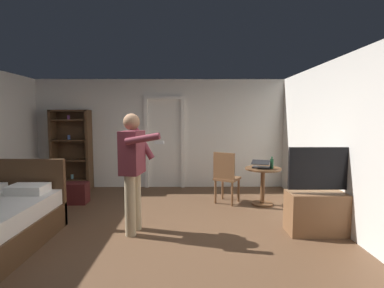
% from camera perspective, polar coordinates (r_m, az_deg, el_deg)
% --- Properties ---
extents(ground_plane, '(6.30, 6.30, 0.00)m').
position_cam_1_polar(ground_plane, '(4.12, -10.46, -18.15)').
color(ground_plane, brown).
extents(wall_back, '(5.96, 0.12, 2.52)m').
position_cam_1_polar(wall_back, '(6.69, -6.31, 2.06)').
color(wall_back, silver).
rests_on(wall_back, ground_plane).
extents(wall_right, '(0.12, 5.96, 2.52)m').
position_cam_1_polar(wall_right, '(4.36, 30.47, -0.36)').
color(wall_right, silver).
rests_on(wall_right, ground_plane).
extents(doorway_frame, '(0.93, 0.08, 2.13)m').
position_cam_1_polar(doorway_frame, '(6.60, -5.57, 1.70)').
color(doorway_frame, white).
rests_on(doorway_frame, ground_plane).
extents(bookshelf, '(0.86, 0.32, 1.81)m').
position_cam_1_polar(bookshelf, '(6.99, -23.09, -0.54)').
color(bookshelf, '#4C331E').
rests_on(bookshelf, ground_plane).
extents(tv_flatscreen, '(1.02, 0.40, 1.23)m').
position_cam_1_polar(tv_flatscreen, '(4.48, 24.93, -11.51)').
color(tv_flatscreen, brown).
rests_on(tv_flatscreen, ground_plane).
extents(side_table, '(0.66, 0.66, 0.70)m').
position_cam_1_polar(side_table, '(5.50, 14.09, -7.02)').
color(side_table, brown).
rests_on(side_table, ground_plane).
extents(laptop, '(0.42, 0.42, 0.16)m').
position_cam_1_polar(laptop, '(5.40, 13.79, -4.24)').
color(laptop, black).
rests_on(laptop, side_table).
extents(bottle_on_table, '(0.06, 0.06, 0.22)m').
position_cam_1_polar(bottle_on_table, '(5.41, 15.82, -3.83)').
color(bottle_on_table, '#1B4C2E').
rests_on(bottle_on_table, side_table).
extents(wooden_chair, '(0.57, 0.57, 0.99)m').
position_cam_1_polar(wooden_chair, '(5.43, 6.83, -6.31)').
color(wooden_chair, brown).
rests_on(wooden_chair, ground_plane).
extents(person_blue_shirt, '(0.64, 0.63, 1.70)m').
position_cam_1_polar(person_blue_shirt, '(4.06, -11.80, -4.16)').
color(person_blue_shirt, tan).
rests_on(person_blue_shirt, ground_plane).
extents(suitcase_dark, '(0.49, 0.33, 0.40)m').
position_cam_1_polar(suitcase_dark, '(5.92, -22.55, -9.13)').
color(suitcase_dark, '#4C1919').
rests_on(suitcase_dark, ground_plane).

